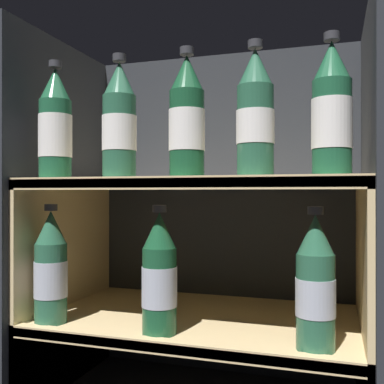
{
  "coord_description": "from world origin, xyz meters",
  "views": [
    {
      "loc": [
        0.29,
        -0.76,
        0.48
      ],
      "look_at": [
        0.0,
        0.14,
        0.48
      ],
      "focal_mm": 42.0,
      "sensor_mm": 36.0,
      "label": 1
    }
  ],
  "objects_px": {
    "bottle_upper_front_2": "(187,121)",
    "bottle_upper_front_1": "(119,124)",
    "bottle_upper_front_3": "(255,117)",
    "bottle_upper_front_0": "(55,128)",
    "bottle_lower_front_0": "(51,270)",
    "bottle_upper_front_4": "(332,114)",
    "bottle_lower_front_2": "(315,286)",
    "bottle_lower_front_1": "(159,277)"
  },
  "relations": [
    {
      "from": "bottle_upper_front_2",
      "to": "bottle_upper_front_1",
      "type": "bearing_deg",
      "value": 180.0
    },
    {
      "from": "bottle_upper_front_1",
      "to": "bottle_upper_front_3",
      "type": "relative_size",
      "value": 1.0
    },
    {
      "from": "bottle_upper_front_1",
      "to": "bottle_upper_front_3",
      "type": "bearing_deg",
      "value": 0.0
    },
    {
      "from": "bottle_upper_front_3",
      "to": "bottle_upper_front_0",
      "type": "bearing_deg",
      "value": -180.0
    },
    {
      "from": "bottle_lower_front_0",
      "to": "bottle_upper_front_4",
      "type": "bearing_deg",
      "value": 0.0
    },
    {
      "from": "bottle_upper_front_0",
      "to": "bottle_upper_front_3",
      "type": "xyz_separation_m",
      "value": [
        0.43,
        0.0,
        0.0
      ]
    },
    {
      "from": "bottle_lower_front_0",
      "to": "bottle_lower_front_2",
      "type": "xyz_separation_m",
      "value": [
        0.54,
        0.0,
        0.0
      ]
    },
    {
      "from": "bottle_upper_front_1",
      "to": "bottle_upper_front_3",
      "type": "distance_m",
      "value": 0.28
    },
    {
      "from": "bottle_upper_front_0",
      "to": "bottle_lower_front_0",
      "type": "height_order",
      "value": "bottle_upper_front_0"
    },
    {
      "from": "bottle_upper_front_3",
      "to": "bottle_upper_front_4",
      "type": "bearing_deg",
      "value": 0.0
    },
    {
      "from": "bottle_upper_front_3",
      "to": "bottle_upper_front_1",
      "type": "bearing_deg",
      "value": 180.0
    },
    {
      "from": "bottle_upper_front_1",
      "to": "bottle_lower_front_2",
      "type": "xyz_separation_m",
      "value": [
        0.38,
        0.0,
        -0.3
      ]
    },
    {
      "from": "bottle_upper_front_3",
      "to": "bottle_lower_front_1",
      "type": "height_order",
      "value": "bottle_upper_front_3"
    },
    {
      "from": "bottle_upper_front_2",
      "to": "bottle_upper_front_3",
      "type": "height_order",
      "value": "same"
    },
    {
      "from": "bottle_upper_front_1",
      "to": "bottle_lower_front_0",
      "type": "relative_size",
      "value": 1.0
    },
    {
      "from": "bottle_upper_front_0",
      "to": "bottle_lower_front_0",
      "type": "relative_size",
      "value": 1.0
    },
    {
      "from": "bottle_upper_front_2",
      "to": "bottle_lower_front_0",
      "type": "bearing_deg",
      "value": 180.0
    },
    {
      "from": "bottle_upper_front_0",
      "to": "bottle_lower_front_1",
      "type": "bearing_deg",
      "value": 0.0
    },
    {
      "from": "bottle_lower_front_1",
      "to": "bottle_upper_front_2",
      "type": "bearing_deg",
      "value": 0.0
    },
    {
      "from": "bottle_upper_front_0",
      "to": "bottle_lower_front_2",
      "type": "relative_size",
      "value": 1.0
    },
    {
      "from": "bottle_upper_front_3",
      "to": "bottle_lower_front_0",
      "type": "relative_size",
      "value": 1.0
    },
    {
      "from": "bottle_upper_front_1",
      "to": "bottle_upper_front_2",
      "type": "bearing_deg",
      "value": 0.0
    },
    {
      "from": "bottle_upper_front_3",
      "to": "bottle_upper_front_2",
      "type": "bearing_deg",
      "value": 180.0
    },
    {
      "from": "bottle_upper_front_0",
      "to": "bottle_upper_front_4",
      "type": "bearing_deg",
      "value": 0.0
    },
    {
      "from": "bottle_upper_front_2",
      "to": "bottle_lower_front_0",
      "type": "distance_m",
      "value": 0.43
    },
    {
      "from": "bottle_lower_front_1",
      "to": "bottle_upper_front_0",
      "type": "bearing_deg",
      "value": 180.0
    },
    {
      "from": "bottle_upper_front_1",
      "to": "bottle_lower_front_1",
      "type": "distance_m",
      "value": 0.32
    },
    {
      "from": "bottle_upper_front_1",
      "to": "bottle_lower_front_0",
      "type": "distance_m",
      "value": 0.34
    },
    {
      "from": "bottle_upper_front_4",
      "to": "bottle_lower_front_0",
      "type": "bearing_deg",
      "value": 180.0
    },
    {
      "from": "bottle_upper_front_0",
      "to": "bottle_upper_front_1",
      "type": "xyz_separation_m",
      "value": [
        0.15,
        0.0,
        0.0
      ]
    },
    {
      "from": "bottle_upper_front_0",
      "to": "bottle_upper_front_4",
      "type": "distance_m",
      "value": 0.56
    },
    {
      "from": "bottle_lower_front_1",
      "to": "bottle_lower_front_2",
      "type": "relative_size",
      "value": 1.0
    },
    {
      "from": "bottle_upper_front_2",
      "to": "bottle_lower_front_2",
      "type": "xyz_separation_m",
      "value": [
        0.24,
        0.0,
        -0.3
      ]
    },
    {
      "from": "bottle_upper_front_0",
      "to": "bottle_upper_front_3",
      "type": "distance_m",
      "value": 0.43
    },
    {
      "from": "bottle_upper_front_2",
      "to": "bottle_lower_front_2",
      "type": "distance_m",
      "value": 0.39
    },
    {
      "from": "bottle_upper_front_1",
      "to": "bottle_upper_front_4",
      "type": "relative_size",
      "value": 1.0
    },
    {
      "from": "bottle_lower_front_2",
      "to": "bottle_lower_front_0",
      "type": "bearing_deg",
      "value": -180.0
    },
    {
      "from": "bottle_upper_front_0",
      "to": "bottle_lower_front_2",
      "type": "height_order",
      "value": "bottle_upper_front_0"
    },
    {
      "from": "bottle_upper_front_0",
      "to": "bottle_lower_front_1",
      "type": "relative_size",
      "value": 1.0
    },
    {
      "from": "bottle_upper_front_0",
      "to": "bottle_upper_front_2",
      "type": "height_order",
      "value": "same"
    },
    {
      "from": "bottle_upper_front_1",
      "to": "bottle_upper_front_0",
      "type": "bearing_deg",
      "value": -180.0
    },
    {
      "from": "bottle_upper_front_2",
      "to": "bottle_upper_front_4",
      "type": "bearing_deg",
      "value": 0.0
    }
  ]
}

